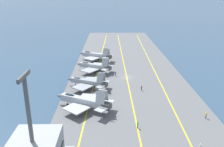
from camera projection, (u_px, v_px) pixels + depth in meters
The scene contains 14 objects.
ground_plane at pixel (127, 78), 90.35m from camera, with size 2000.00×2000.00×0.00m, color #334C66.
carrier_deck at pixel (127, 77), 90.29m from camera, with size 199.62×42.77×0.40m, color slate.
deck_stripe_foul_line at pixel (157, 77), 90.38m from camera, with size 179.66×0.36×0.01m, color yellow.
deck_stripe_centerline at pixel (127, 77), 90.22m from camera, with size 179.66×0.36×0.01m, color yellow.
deck_stripe_edge_line at pixel (96, 77), 90.06m from camera, with size 179.66×0.36×0.01m, color yellow.
parked_jet_nearest at pixel (83, 101), 65.07m from camera, with size 13.04×17.29×6.61m.
parked_jet_second at pixel (87, 82), 79.31m from camera, with size 12.73×15.32×6.03m.
parked_jet_third at pixel (94, 66), 95.65m from camera, with size 13.80×15.61×6.12m.
parked_jet_fourth at pixel (95, 55), 109.81m from camera, with size 13.41×16.65×6.54m.
crew_green_vest at pixel (138, 125), 56.33m from camera, with size 0.41×0.30×1.77m.
crew_yellow_vest at pixel (206, 115), 60.68m from camera, with size 0.35×0.43×1.78m.
crew_blue_vest at pixel (116, 74), 90.99m from camera, with size 0.40×0.46×1.73m.
crew_white_vest at pixel (200, 146), 48.55m from camera, with size 0.38×0.45×1.70m.
crew_brown_vest at pixel (142, 88), 77.73m from camera, with size 0.45×0.46×1.73m.
Camera 1 is at (-84.60, 6.82, 31.54)m, focal length 38.00 mm.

